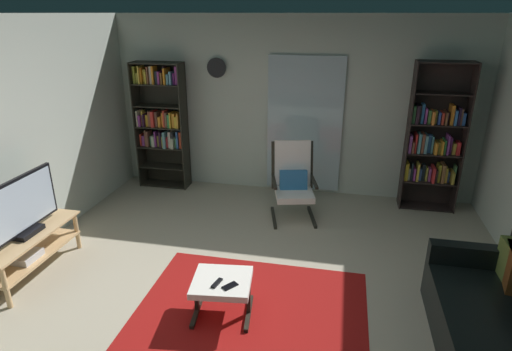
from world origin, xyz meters
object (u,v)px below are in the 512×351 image
at_px(bookshelf_near_tv, 162,120).
at_px(ottoman, 222,286).
at_px(leather_sofa, 510,330).
at_px(lounge_armchair, 293,179).
at_px(bookshelf_near_sofa, 433,141).
at_px(wall_clock, 217,68).
at_px(television, 22,208).
at_px(tv_remote, 217,283).
at_px(tv_stand, 29,248).
at_px(cell_phone, 230,286).

relative_size(bookshelf_near_tv, ottoman, 3.37).
xyz_separation_m(leather_sofa, lounge_armchair, (-1.98, 2.25, 0.23)).
bearing_deg(bookshelf_near_sofa, wall_clock, 176.44).
relative_size(television, lounge_armchair, 0.95).
xyz_separation_m(ottoman, tv_remote, (-0.02, -0.07, 0.08)).
xyz_separation_m(television, wall_clock, (1.24, 2.80, 1.09)).
bearing_deg(wall_clock, television, -113.98).
bearing_deg(lounge_armchair, bookshelf_near_sofa, 20.26).
xyz_separation_m(bookshelf_near_tv, leather_sofa, (4.11, -2.95, -0.76)).
relative_size(tv_stand, lounge_armchair, 1.19).
bearing_deg(cell_phone, bookshelf_near_sofa, 92.92).
relative_size(tv_stand, ottoman, 2.12).
height_order(bookshelf_near_sofa, ottoman, bookshelf_near_sofa).
distance_m(bookshelf_near_sofa, wall_clock, 3.22).
distance_m(lounge_armchair, tv_remote, 2.27).
xyz_separation_m(bookshelf_near_tv, tv_remote, (1.74, -2.93, -0.69)).
bearing_deg(leather_sofa, tv_remote, 179.59).
bearing_deg(cell_phone, ottoman, 177.91).
distance_m(television, leather_sofa, 4.53).
height_order(bookshelf_near_tv, tv_remote, bookshelf_near_tv).
xyz_separation_m(bookshelf_near_sofa, lounge_armchair, (-1.81, -0.67, -0.44)).
bearing_deg(lounge_armchair, wall_clock, 145.95).
distance_m(bookshelf_near_tv, ottoman, 3.44).
bearing_deg(ottoman, cell_phone, -40.53).
xyz_separation_m(bookshelf_near_sofa, leather_sofa, (0.16, -2.92, -0.67)).
bearing_deg(ottoman, lounge_armchair, 80.37).
bearing_deg(ottoman, tv_remote, -107.85).
xyz_separation_m(tv_stand, lounge_armchair, (2.52, 1.95, 0.23)).
bearing_deg(leather_sofa, tv_stand, 176.15).
relative_size(lounge_armchair, ottoman, 1.78).
bearing_deg(lounge_armchair, television, -142.51).
relative_size(leather_sofa, cell_phone, 12.24).
distance_m(television, tv_remote, 2.18).
bearing_deg(tv_remote, cell_phone, 7.94).
bearing_deg(bookshelf_near_tv, cell_phone, -57.63).
bearing_deg(television, ottoman, -6.06).
distance_m(lounge_armchair, ottoman, 2.20).
distance_m(cell_phone, wall_clock, 3.59).
relative_size(bookshelf_near_tv, tv_remote, 13.43).
bearing_deg(wall_clock, ottoman, -73.26).
relative_size(tv_remote, cell_phone, 1.03).
height_order(leather_sofa, ottoman, leather_sofa).
height_order(tv_stand, wall_clock, wall_clock).
height_order(tv_stand, bookshelf_near_tv, bookshelf_near_tv).
distance_m(bookshelf_near_tv, cell_phone, 3.55).
relative_size(leather_sofa, lounge_armchair, 1.68).
bearing_deg(bookshelf_near_tv, television, -98.38).
xyz_separation_m(tv_remote, wall_clock, (-0.89, 3.10, 1.47)).
relative_size(leather_sofa, tv_remote, 11.90).
xyz_separation_m(bookshelf_near_tv, cell_phone, (1.87, -2.94, -0.69)).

